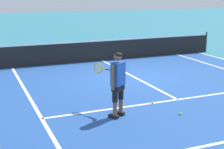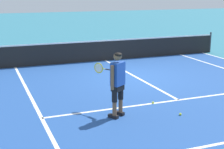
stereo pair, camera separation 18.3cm
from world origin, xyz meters
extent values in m
plane|color=teal|center=(0.00, 0.00, 0.00)|extent=(80.00, 80.00, 0.00)
cube|color=#234C93|center=(0.00, -1.29, 0.00)|extent=(10.98, 9.72, 0.00)
cube|color=white|center=(0.00, -3.03, 0.00)|extent=(8.23, 0.10, 0.01)
cube|color=white|center=(0.00, 0.17, 0.00)|extent=(0.10, 6.40, 0.01)
cube|color=white|center=(-4.12, -1.29, 0.00)|extent=(0.10, 9.32, 0.01)
cylinder|color=#333338|center=(5.94, 3.37, 0.54)|extent=(0.08, 0.08, 1.07)
cube|color=black|center=(0.00, 3.37, 0.46)|extent=(11.84, 0.02, 0.91)
cube|color=white|center=(0.00, 3.37, 0.94)|extent=(11.84, 0.03, 0.06)
cube|color=black|center=(-2.38, -3.68, 0.04)|extent=(0.25, 0.29, 0.09)
cube|color=black|center=(-2.14, -3.53, 0.04)|extent=(0.25, 0.29, 0.09)
cylinder|color=brown|center=(-2.36, -3.72, 0.27)|extent=(0.11, 0.11, 0.36)
cylinder|color=black|center=(-2.36, -3.72, 0.66)|extent=(0.14, 0.14, 0.41)
cylinder|color=brown|center=(-2.12, -3.56, 0.27)|extent=(0.11, 0.11, 0.36)
cylinder|color=black|center=(-2.12, -3.56, 0.66)|extent=(0.14, 0.14, 0.41)
cube|color=black|center=(-2.24, -3.64, 0.82)|extent=(0.39, 0.35, 0.20)
cube|color=#234CAD|center=(-2.24, -3.64, 1.16)|extent=(0.44, 0.39, 0.60)
cylinder|color=brown|center=(-2.44, -3.77, 1.11)|extent=(0.09, 0.09, 0.62)
cylinder|color=#234CAD|center=(-2.07, -3.42, 1.31)|extent=(0.22, 0.27, 0.29)
cylinder|color=brown|center=(-2.15, -3.22, 1.17)|extent=(0.23, 0.29, 0.14)
sphere|color=brown|center=(-2.24, -3.63, 1.60)|extent=(0.21, 0.21, 0.21)
ellipsoid|color=black|center=(-2.23, -3.65, 1.66)|extent=(0.28, 0.28, 0.12)
cylinder|color=#232326|center=(-2.26, -3.03, 1.14)|extent=(0.14, 0.18, 0.03)
cylinder|color=yellow|center=(-2.34, -2.91, 1.14)|extent=(0.08, 0.10, 0.02)
torus|color=yellow|center=(-2.44, -2.75, 1.14)|extent=(0.19, 0.26, 0.30)
cylinder|color=silver|center=(-2.44, -2.75, 1.14)|extent=(0.14, 0.21, 0.25)
sphere|color=#CCE02D|center=(-0.65, -4.15, 0.03)|extent=(0.07, 0.07, 0.07)
sphere|color=#CCE02D|center=(-0.88, -3.05, 0.03)|extent=(0.07, 0.07, 0.07)
camera|label=1|loc=(-5.59, -11.33, 3.23)|focal=54.53mm
camera|label=2|loc=(-5.42, -11.39, 3.23)|focal=54.53mm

